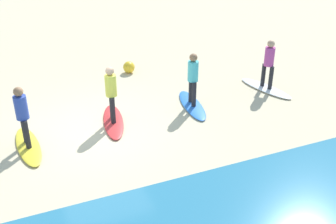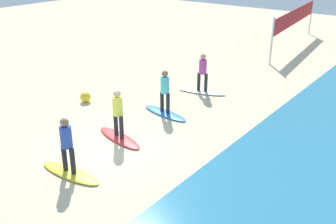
{
  "view_description": "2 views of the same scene",
  "coord_description": "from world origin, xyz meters",
  "px_view_note": "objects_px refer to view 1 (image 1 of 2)",
  "views": [
    {
      "loc": [
        2.07,
        10.08,
        5.92
      ],
      "look_at": [
        -1.71,
        1.05,
        0.72
      ],
      "focal_mm": 44.44,
      "sensor_mm": 36.0,
      "label": 1
    },
    {
      "loc": [
        7.77,
        8.15,
        5.96
      ],
      "look_at": [
        -1.33,
        1.21,
        1.06
      ],
      "focal_mm": 42.11,
      "sensor_mm": 36.0,
      "label": 2
    }
  ],
  "objects_px": {
    "surfboard_blue": "(192,105)",
    "surfer_white": "(269,61)",
    "surfboard_white": "(266,88)",
    "surfboard_yellow": "(28,146)",
    "surfboard_red": "(113,121)",
    "surfer_yellow": "(22,112)",
    "beach_ball": "(129,67)",
    "surfer_red": "(111,90)",
    "surfer_blue": "(193,76)"
  },
  "relations": [
    {
      "from": "surfer_blue",
      "to": "surfer_yellow",
      "type": "height_order",
      "value": "same"
    },
    {
      "from": "surfer_red",
      "to": "surfboard_yellow",
      "type": "height_order",
      "value": "surfer_red"
    },
    {
      "from": "surfer_white",
      "to": "beach_ball",
      "type": "relative_size",
      "value": 3.82
    },
    {
      "from": "surfer_white",
      "to": "beach_ball",
      "type": "bearing_deg",
      "value": -40.06
    },
    {
      "from": "surfboard_yellow",
      "to": "surfer_red",
      "type": "bearing_deg",
      "value": 96.14
    },
    {
      "from": "surfer_white",
      "to": "surfer_blue",
      "type": "height_order",
      "value": "same"
    },
    {
      "from": "surfboard_red",
      "to": "surfer_red",
      "type": "xyz_separation_m",
      "value": [
        0.0,
        -0.0,
        0.99
      ]
    },
    {
      "from": "surfboard_white",
      "to": "surfboard_yellow",
      "type": "height_order",
      "value": "same"
    },
    {
      "from": "surfboard_blue",
      "to": "surfer_white",
      "type": "bearing_deg",
      "value": 101.59
    },
    {
      "from": "surfboard_blue",
      "to": "surfer_red",
      "type": "bearing_deg",
      "value": -80.39
    },
    {
      "from": "surfboard_blue",
      "to": "surfboard_yellow",
      "type": "bearing_deg",
      "value": -76.2
    },
    {
      "from": "surfer_blue",
      "to": "surfboard_red",
      "type": "relative_size",
      "value": 0.78
    },
    {
      "from": "beach_ball",
      "to": "surfboard_blue",
      "type": "bearing_deg",
      "value": 106.01
    },
    {
      "from": "surfboard_white",
      "to": "surfer_white",
      "type": "height_order",
      "value": "surfer_white"
    },
    {
      "from": "beach_ball",
      "to": "surfer_yellow",
      "type": "bearing_deg",
      "value": 43.76
    },
    {
      "from": "surfer_white",
      "to": "surfboard_red",
      "type": "xyz_separation_m",
      "value": [
        5.39,
        0.22,
        -0.99
      ]
    },
    {
      "from": "surfer_white",
      "to": "surfboard_yellow",
      "type": "height_order",
      "value": "surfer_white"
    },
    {
      "from": "surfer_red",
      "to": "surfboard_yellow",
      "type": "distance_m",
      "value": 2.65
    },
    {
      "from": "surfboard_white",
      "to": "surfboard_yellow",
      "type": "xyz_separation_m",
      "value": [
        7.81,
        0.64,
        0.0
      ]
    },
    {
      "from": "surfboard_red",
      "to": "surfboard_yellow",
      "type": "xyz_separation_m",
      "value": [
        2.42,
        0.42,
        0.0
      ]
    },
    {
      "from": "surfer_blue",
      "to": "surfer_red",
      "type": "distance_m",
      "value": 2.55
    },
    {
      "from": "surfer_white",
      "to": "surfboard_white",
      "type": "bearing_deg",
      "value": 176.42
    },
    {
      "from": "surfboard_yellow",
      "to": "surfboard_red",
      "type": "bearing_deg",
      "value": 96.14
    },
    {
      "from": "surfer_blue",
      "to": "surfer_red",
      "type": "bearing_deg",
      "value": 1.31
    },
    {
      "from": "surfboard_white",
      "to": "surfer_blue",
      "type": "distance_m",
      "value": 3.01
    },
    {
      "from": "surfer_red",
      "to": "beach_ball",
      "type": "bearing_deg",
      "value": -114.93
    },
    {
      "from": "surfer_white",
      "to": "surfer_red",
      "type": "height_order",
      "value": "same"
    },
    {
      "from": "surfboard_yellow",
      "to": "surfer_yellow",
      "type": "bearing_deg",
      "value": -3.72
    },
    {
      "from": "surfboard_white",
      "to": "surfboard_blue",
      "type": "xyz_separation_m",
      "value": [
        2.84,
        0.16,
        0.0
      ]
    },
    {
      "from": "surfboard_red",
      "to": "surfer_yellow",
      "type": "height_order",
      "value": "surfer_yellow"
    },
    {
      "from": "surfboard_yellow",
      "to": "beach_ball",
      "type": "bearing_deg",
      "value": 130.04
    },
    {
      "from": "surfboard_white",
      "to": "surfboard_red",
      "type": "distance_m",
      "value": 5.39
    },
    {
      "from": "surfboard_yellow",
      "to": "surfer_blue",
      "type": "bearing_deg",
      "value": 91.78
    },
    {
      "from": "surfer_blue",
      "to": "beach_ball",
      "type": "distance_m",
      "value": 3.59
    },
    {
      "from": "surfboard_white",
      "to": "surfboard_red",
      "type": "relative_size",
      "value": 1.0
    },
    {
      "from": "surfer_white",
      "to": "surfboard_blue",
      "type": "bearing_deg",
      "value": 3.29
    },
    {
      "from": "surfer_blue",
      "to": "surfboard_red",
      "type": "distance_m",
      "value": 2.74
    },
    {
      "from": "surfer_red",
      "to": "surfboard_yellow",
      "type": "xyz_separation_m",
      "value": [
        2.42,
        0.42,
        -0.99
      ]
    },
    {
      "from": "surfboard_yellow",
      "to": "beach_ball",
      "type": "distance_m",
      "value": 5.55
    },
    {
      "from": "surfer_yellow",
      "to": "surfboard_blue",
      "type": "bearing_deg",
      "value": -174.5
    },
    {
      "from": "surfer_yellow",
      "to": "beach_ball",
      "type": "relative_size",
      "value": 3.82
    },
    {
      "from": "surfer_white",
      "to": "surfer_yellow",
      "type": "xyz_separation_m",
      "value": [
        7.81,
        0.64,
        0.0
      ]
    },
    {
      "from": "surfer_white",
      "to": "surfboard_blue",
      "type": "distance_m",
      "value": 3.01
    },
    {
      "from": "surfer_white",
      "to": "beach_ball",
      "type": "xyz_separation_m",
      "value": [
        3.8,
        -3.2,
        -0.82
      ]
    },
    {
      "from": "surfboard_white",
      "to": "surfer_yellow",
      "type": "xyz_separation_m",
      "value": [
        7.81,
        0.64,
        0.99
      ]
    },
    {
      "from": "surfboard_white",
      "to": "surfboard_yellow",
      "type": "bearing_deg",
      "value": -100.57
    },
    {
      "from": "surfboard_red",
      "to": "surfboard_yellow",
      "type": "bearing_deg",
      "value": -68.49
    },
    {
      "from": "surfboard_red",
      "to": "surfer_red",
      "type": "relative_size",
      "value": 1.28
    },
    {
      "from": "surfboard_red",
      "to": "surfer_red",
      "type": "bearing_deg",
      "value": -92.39
    },
    {
      "from": "surfboard_blue",
      "to": "surfer_red",
      "type": "height_order",
      "value": "surfer_red"
    }
  ]
}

